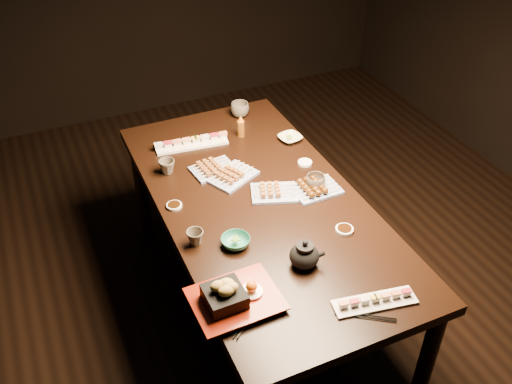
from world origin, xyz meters
The scene contains 23 objects.
ground centered at (0.00, 0.00, 0.00)m, with size 5.00×5.00×0.00m, color black.
dining_table centered at (-0.17, 0.08, 0.38)m, with size 0.90×1.80×0.75m, color black.
sushi_platter_near centered at (-0.03, -0.67, 0.77)m, with size 0.32×0.09×0.04m, color white, non-canonical shape.
sushi_platter_far centered at (-0.30, 0.67, 0.77)m, with size 0.38×0.11×0.05m, color white, non-canonical shape.
yakitori_plate_center centered at (-0.22, 0.30, 0.78)m, with size 0.23×0.17×0.06m, color #828EB6, non-canonical shape.
yakitori_plate_right centered at (-0.09, 0.10, 0.78)m, with size 0.22×0.16×0.05m, color #828EB6, non-canonical shape.
yakitori_plate_left centered at (-0.28, 0.40, 0.78)m, with size 0.21×0.15×0.05m, color #828EB6, non-canonical shape.
tsukune_plate centered at (0.10, 0.04, 0.78)m, with size 0.22×0.16×0.06m, color #828EB6, non-canonical shape.
edamame_bowl_green centered at (-0.39, -0.15, 0.77)m, with size 0.12×0.12×0.04m, color #287A61.
edamame_bowl_cream centered at (0.19, 0.49, 0.76)m, with size 0.12×0.12×0.03m, color beige.
tempura_tray centered at (-0.51, -0.45, 0.81)m, with size 0.33×0.26×0.12m, color black, non-canonical shape.
teacup_near_left centered at (-0.54, -0.07, 0.78)m, with size 0.07×0.07×0.07m, color #51483E.
teacup_mid_right centered at (0.11, 0.06, 0.79)m, with size 0.09×0.09×0.07m, color #51483E.
teacup_far_left centered at (-0.50, 0.47, 0.79)m, with size 0.08×0.08×0.07m, color #51483E.
teacup_far_right centered at (0.05, 0.85, 0.79)m, with size 0.11×0.11×0.08m, color #51483E.
teapot centered at (-0.18, -0.37, 0.81)m, with size 0.15×0.15×0.12m, color black, non-canonical shape.
condiment_bottle centered at (-0.03, 0.65, 0.81)m, with size 0.04×0.04×0.12m, color #66370D.
sauce_dish_west centered at (-0.55, 0.20, 0.76)m, with size 0.07×0.07×0.01m, color white.
sauce_dish_east centered at (0.17, 0.27, 0.76)m, with size 0.07×0.07×0.01m, color white.
sauce_dish_se centered at (0.08, -0.26, 0.76)m, with size 0.08×0.08×0.01m, color white.
sauce_dish_nw centered at (-0.42, 0.70, 0.76)m, with size 0.07×0.07×0.01m, color white.
chopsticks_near centered at (-0.49, -0.53, 0.75)m, with size 0.24×0.02×0.01m, color black, non-canonical shape.
chopsticks_se centered at (-0.10, -0.71, 0.75)m, with size 0.23×0.02×0.01m, color black, non-canonical shape.
Camera 1 is at (-1.04, -1.82, 2.39)m, focal length 40.00 mm.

